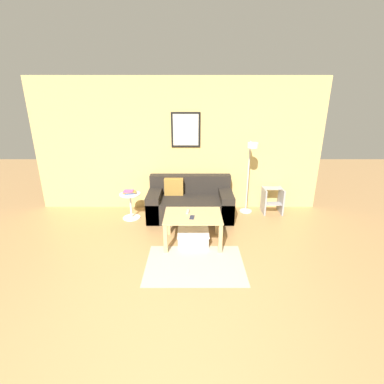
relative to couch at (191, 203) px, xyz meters
name	(u,v)px	position (x,y,z in m)	size (l,w,h in m)	color
ground_plane	(163,355)	(-0.23, -3.08, -0.26)	(16.00, 16.00, 0.00)	tan
wall_back	(179,146)	(-0.23, 0.45, 1.02)	(5.60, 0.09, 2.55)	#D6B76B
area_rug	(195,264)	(0.08, -1.67, -0.26)	(1.35, 0.98, 0.01)	#C1B299
couch	(191,203)	(0.00, 0.00, 0.00)	(1.58, 0.86, 0.73)	#28231E
coffee_table	(194,220)	(0.05, -1.05, 0.13)	(0.88, 0.66, 0.48)	tan
storage_bin	(194,237)	(0.06, -1.05, -0.16)	(0.49, 0.43, 0.19)	#B2B2B7
floor_lamp	(251,166)	(1.12, 0.05, 0.71)	(0.24, 0.44, 1.42)	silver
side_table	(131,203)	(-1.11, -0.13, 0.04)	(0.39, 0.39, 0.49)	white
book_stack	(130,192)	(-1.12, -0.12, 0.26)	(0.25, 0.19, 0.06)	#335199
remote_control	(188,212)	(-0.03, -0.94, 0.22)	(0.04, 0.15, 0.02)	#99999E
cell_phone	(193,217)	(0.04, -1.15, 0.22)	(0.07, 0.14, 0.01)	#1E2338
step_stool	(273,200)	(1.62, 0.14, 0.00)	(0.37, 0.36, 0.50)	#99999E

